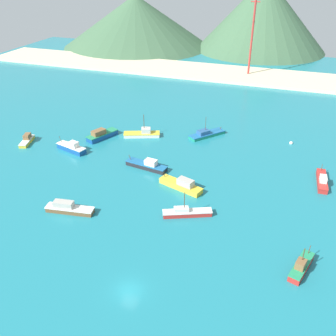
{
  "coord_description": "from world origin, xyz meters",
  "views": [
    {
      "loc": [
        18.93,
        -35.91,
        44.6
      ],
      "look_at": [
        -6.16,
        35.45,
        1.31
      ],
      "focal_mm": 39.89,
      "sensor_mm": 36.0,
      "label": 1
    }
  ],
  "objects_px": {
    "fishing_boat_10": "(27,140)",
    "fishing_boat_4": "(182,185)",
    "fishing_boat_6": "(147,165)",
    "fishing_boat_0": "(322,181)",
    "fishing_boat_7": "(206,134)",
    "radio_tower": "(253,32)",
    "fishing_boat_9": "(72,148)",
    "fishing_boat_1": "(143,134)",
    "fishing_boat_5": "(186,212)",
    "buoy_0": "(291,143)",
    "fishing_boat_14": "(102,135)",
    "fishing_boat_2": "(68,208)",
    "fishing_boat_12": "(301,266)"
  },
  "relations": [
    {
      "from": "fishing_boat_10",
      "to": "fishing_boat_4",
      "type": "bearing_deg",
      "value": -9.66
    },
    {
      "from": "fishing_boat_6",
      "to": "fishing_boat_0",
      "type": "bearing_deg",
      "value": 9.18
    },
    {
      "from": "fishing_boat_7",
      "to": "fishing_boat_10",
      "type": "xyz_separation_m",
      "value": [
        -45.11,
        -20.28,
        0.11
      ]
    },
    {
      "from": "radio_tower",
      "to": "fishing_boat_9",
      "type": "bearing_deg",
      "value": -111.14
    },
    {
      "from": "fishing_boat_1",
      "to": "fishing_boat_5",
      "type": "xyz_separation_m",
      "value": [
        22.42,
        -31.24,
        -0.11
      ]
    },
    {
      "from": "buoy_0",
      "to": "radio_tower",
      "type": "distance_m",
      "value": 66.94
    },
    {
      "from": "fishing_boat_6",
      "to": "fishing_boat_4",
      "type": "bearing_deg",
      "value": -28.88
    },
    {
      "from": "fishing_boat_14",
      "to": "fishing_boat_4",
      "type": "bearing_deg",
      "value": -30.82
    },
    {
      "from": "fishing_boat_1",
      "to": "radio_tower",
      "type": "relative_size",
      "value": 0.3
    },
    {
      "from": "buoy_0",
      "to": "fishing_boat_4",
      "type": "bearing_deg",
      "value": -124.25
    },
    {
      "from": "fishing_boat_5",
      "to": "fishing_boat_7",
      "type": "height_order",
      "value": "fishing_boat_7"
    },
    {
      "from": "fishing_boat_6",
      "to": "fishing_boat_9",
      "type": "distance_m",
      "value": 22.09
    },
    {
      "from": "fishing_boat_4",
      "to": "radio_tower",
      "type": "xyz_separation_m",
      "value": [
        0.11,
        92.19,
        17.12
      ]
    },
    {
      "from": "fishing_boat_4",
      "to": "fishing_boat_14",
      "type": "relative_size",
      "value": 1.08
    },
    {
      "from": "fishing_boat_4",
      "to": "fishing_boat_5",
      "type": "xyz_separation_m",
      "value": [
        3.79,
        -9.03,
        -0.22
      ]
    },
    {
      "from": "fishing_boat_2",
      "to": "fishing_boat_4",
      "type": "distance_m",
      "value": 24.42
    },
    {
      "from": "fishing_boat_6",
      "to": "fishing_boat_9",
      "type": "bearing_deg",
      "value": 175.1
    },
    {
      "from": "fishing_boat_4",
      "to": "fishing_boat_6",
      "type": "bearing_deg",
      "value": 151.12
    },
    {
      "from": "radio_tower",
      "to": "fishing_boat_6",
      "type": "bearing_deg",
      "value": -97.03
    },
    {
      "from": "fishing_boat_4",
      "to": "fishing_boat_12",
      "type": "distance_m",
      "value": 30.76
    },
    {
      "from": "buoy_0",
      "to": "fishing_boat_2",
      "type": "bearing_deg",
      "value": -130.48
    },
    {
      "from": "fishing_boat_14",
      "to": "fishing_boat_2",
      "type": "bearing_deg",
      "value": -72.78
    },
    {
      "from": "fishing_boat_2",
      "to": "fishing_boat_6",
      "type": "distance_m",
      "value": 22.98
    },
    {
      "from": "buoy_0",
      "to": "fishing_boat_7",
      "type": "bearing_deg",
      "value": -172.51
    },
    {
      "from": "fishing_boat_10",
      "to": "fishing_boat_5",
      "type": "bearing_deg",
      "value": -18.57
    },
    {
      "from": "fishing_boat_5",
      "to": "buoy_0",
      "type": "relative_size",
      "value": 10.17
    },
    {
      "from": "fishing_boat_1",
      "to": "fishing_boat_6",
      "type": "xyz_separation_m",
      "value": [
        8.08,
        -16.39,
        0.03
      ]
    },
    {
      "from": "fishing_boat_0",
      "to": "fishing_boat_14",
      "type": "relative_size",
      "value": 0.97
    },
    {
      "from": "fishing_boat_5",
      "to": "fishing_boat_7",
      "type": "distance_m",
      "value": 37.67
    },
    {
      "from": "fishing_boat_1",
      "to": "buoy_0",
      "type": "height_order",
      "value": "fishing_boat_1"
    },
    {
      "from": "fishing_boat_0",
      "to": "fishing_boat_12",
      "type": "distance_m",
      "value": 29.44
    },
    {
      "from": "fishing_boat_2",
      "to": "fishing_boat_10",
      "type": "distance_m",
      "value": 36.65
    },
    {
      "from": "fishing_boat_14",
      "to": "fishing_boat_5",
      "type": "bearing_deg",
      "value": -38.78
    },
    {
      "from": "fishing_boat_6",
      "to": "buoy_0",
      "type": "distance_m",
      "value": 40.76
    },
    {
      "from": "fishing_boat_12",
      "to": "fishing_boat_14",
      "type": "distance_m",
      "value": 64.46
    },
    {
      "from": "fishing_boat_4",
      "to": "fishing_boat_14",
      "type": "distance_m",
      "value": 33.72
    },
    {
      "from": "fishing_boat_4",
      "to": "fishing_boat_9",
      "type": "bearing_deg",
      "value": 166.69
    },
    {
      "from": "fishing_boat_4",
      "to": "fishing_boat_12",
      "type": "xyz_separation_m",
      "value": [
        25.61,
        -17.04,
        -0.03
      ]
    },
    {
      "from": "fishing_boat_4",
      "to": "radio_tower",
      "type": "bearing_deg",
      "value": 89.93
    },
    {
      "from": "fishing_boat_2",
      "to": "fishing_boat_7",
      "type": "relative_size",
      "value": 0.96
    },
    {
      "from": "radio_tower",
      "to": "fishing_boat_7",
      "type": "bearing_deg",
      "value": -91.6
    },
    {
      "from": "fishing_boat_1",
      "to": "buoy_0",
      "type": "bearing_deg",
      "value": 12.78
    },
    {
      "from": "fishing_boat_9",
      "to": "radio_tower",
      "type": "height_order",
      "value": "radio_tower"
    },
    {
      "from": "fishing_boat_7",
      "to": "fishing_boat_4",
      "type": "bearing_deg",
      "value": -86.6
    },
    {
      "from": "fishing_boat_6",
      "to": "fishing_boat_12",
      "type": "relative_size",
      "value": 1.39
    },
    {
      "from": "fishing_boat_14",
      "to": "buoy_0",
      "type": "relative_size",
      "value": 10.23
    },
    {
      "from": "fishing_boat_14",
      "to": "fishing_boat_0",
      "type": "bearing_deg",
      "value": -5.0
    },
    {
      "from": "fishing_boat_4",
      "to": "fishing_boat_7",
      "type": "bearing_deg",
      "value": 93.4
    },
    {
      "from": "fishing_boat_2",
      "to": "buoy_0",
      "type": "bearing_deg",
      "value": 49.52
    },
    {
      "from": "fishing_boat_12",
      "to": "fishing_boat_14",
      "type": "xyz_separation_m",
      "value": [
        -54.57,
        34.32,
        0.15
      ]
    }
  ]
}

